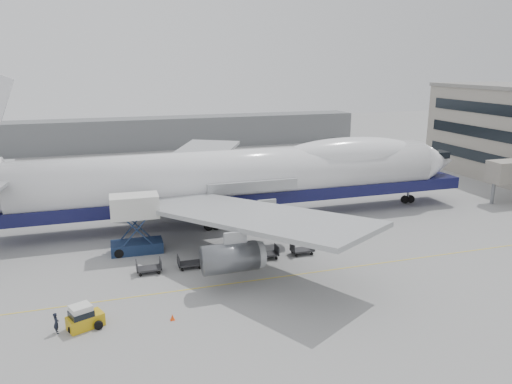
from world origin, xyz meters
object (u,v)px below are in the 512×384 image
object	(u,v)px
baggage_tug	(84,318)
ground_worker	(56,323)
airliner	(242,176)
catering_truck	(135,220)

from	to	relation	value
baggage_tug	ground_worker	distance (m)	1.90
airliner	ground_worker	distance (m)	30.68
ground_worker	airliner	bearing A→B (deg)	-55.40
catering_truck	baggage_tug	world-z (taller)	catering_truck
airliner	catering_truck	bearing A→B (deg)	-151.21
airliner	baggage_tug	bearing A→B (deg)	-130.37
catering_truck	ground_worker	world-z (taller)	catering_truck
catering_truck	ground_worker	size ratio (longest dim) A/B	3.84
airliner	ground_worker	world-z (taller)	airliner
airliner	baggage_tug	distance (m)	29.32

